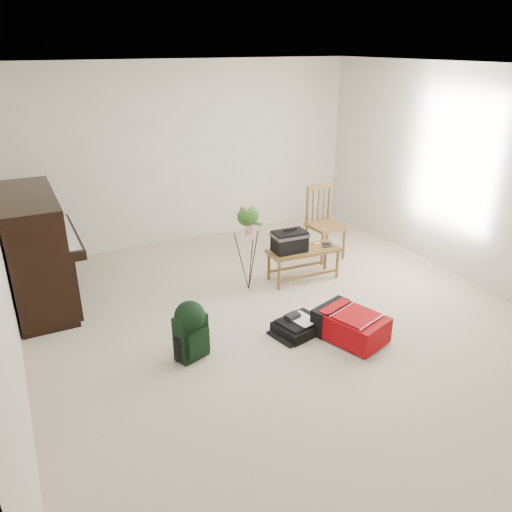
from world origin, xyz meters
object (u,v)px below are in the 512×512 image
piano (37,252)px  bench (294,244)px  flower_stand (248,249)px  dining_chair (324,223)px  black_duffel (299,325)px  red_suitcase (348,323)px  green_backpack (191,328)px

piano → bench: piano is taller
piano → flower_stand: size_ratio=1.42×
dining_chair → bench: bearing=-151.3°
piano → black_duffel: (2.21, -1.84, -0.53)m
bench → red_suitcase: size_ratio=1.17×
piano → black_duffel: 2.93m
red_suitcase → dining_chair: bearing=44.7°
dining_chair → flower_stand: 1.40m
piano → red_suitcase: (2.59, -2.13, -0.45)m
dining_chair → black_duffel: 2.03m
black_duffel → green_backpack: 1.15m
dining_chair → green_backpack: (-2.42, -1.44, -0.16)m
bench → green_backpack: (-1.67, -0.96, -0.17)m
dining_chair → green_backpack: 2.82m
bench → flower_stand: bearing=178.8°
red_suitcase → black_duffel: red_suitcase is taller
green_backpack → bench: bearing=11.4°
piano → dining_chair: bearing=-5.4°
bench → flower_stand: size_ratio=0.86×
flower_stand → dining_chair: bearing=-3.6°
piano → flower_stand: bearing=-19.3°
flower_stand → bench: bearing=-25.8°
dining_chair → red_suitcase: 2.05m
piano → dining_chair: piano is taller
bench → dining_chair: size_ratio=0.93×
bench → flower_stand: flower_stand is taller
green_backpack → flower_stand: 1.49m
red_suitcase → flower_stand: 1.48m
piano → green_backpack: 2.10m
dining_chair → piano: bearing=171.0°
green_backpack → flower_stand: flower_stand is taller
piano → flower_stand: piano is taller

